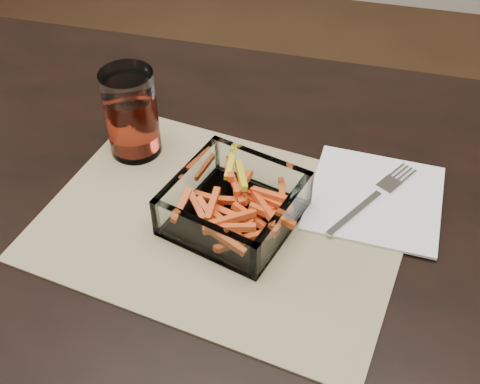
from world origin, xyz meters
name	(u,v)px	position (x,y,z in m)	size (l,w,h in m)	color
dining_table	(267,290)	(0.00, 0.00, 0.66)	(1.60, 0.90, 0.75)	black
placemat	(222,222)	(-0.07, 0.02, 0.75)	(0.45, 0.33, 0.00)	tan
glass_bowl	(234,206)	(-0.05, 0.03, 0.78)	(0.18, 0.18, 0.06)	white
tumbler	(132,116)	(-0.23, 0.13, 0.81)	(0.07, 0.07, 0.13)	white
napkin	(375,198)	(0.12, 0.11, 0.76)	(0.17, 0.17, 0.00)	white
fork	(374,196)	(0.12, 0.11, 0.76)	(0.11, 0.16, 0.00)	silver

